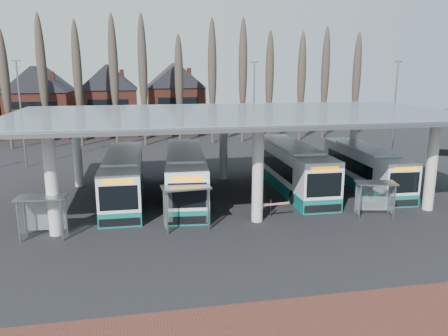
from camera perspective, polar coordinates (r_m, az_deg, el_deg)
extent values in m
plane|color=black|center=(25.49, 5.83, -8.75)|extent=(140.00, 140.00, 0.00)
cylinder|color=silver|center=(26.40, -21.57, -2.01)|extent=(0.70, 0.70, 6.00)
cylinder|color=silver|center=(37.03, -18.63, 2.27)|extent=(0.70, 0.70, 6.00)
cylinder|color=silver|center=(26.88, 4.43, -0.87)|extent=(0.70, 0.70, 6.00)
cylinder|color=silver|center=(37.37, -0.07, 3.04)|extent=(0.70, 0.70, 6.00)
cylinder|color=silver|center=(32.19, 25.49, 0.18)|extent=(0.70, 0.70, 6.00)
cylinder|color=silver|center=(41.35, 16.50, 3.46)|extent=(0.70, 0.70, 6.00)
cube|color=gray|center=(31.60, 1.85, 7.19)|extent=(32.00, 16.00, 0.12)
cube|color=silver|center=(31.59, 1.85, 7.32)|extent=(31.50, 15.50, 0.04)
cone|color=#473D33|center=(57.65, -26.52, 9.41)|extent=(0.36, 0.36, 14.50)
ellipsoid|color=#473D33|center=(57.62, -26.70, 11.13)|extent=(1.10, 1.10, 11.02)
cone|color=#473D33|center=(56.75, -22.58, 9.74)|extent=(0.36, 0.36, 14.50)
ellipsoid|color=#473D33|center=(56.71, -22.73, 11.49)|extent=(1.10, 1.10, 11.02)
cone|color=#473D33|center=(56.12, -18.52, 10.03)|extent=(0.36, 0.36, 14.50)
ellipsoid|color=#473D33|center=(56.08, -18.65, 11.80)|extent=(1.10, 1.10, 11.02)
cone|color=#473D33|center=(55.76, -14.38, 10.27)|extent=(0.36, 0.36, 14.50)
ellipsoid|color=#473D33|center=(55.72, -14.48, 12.05)|extent=(1.10, 1.10, 11.02)
cone|color=#473D33|center=(55.70, -10.20, 10.46)|extent=(0.36, 0.36, 14.50)
ellipsoid|color=#473D33|center=(55.66, -10.27, 12.25)|extent=(1.10, 1.10, 11.02)
cone|color=#473D33|center=(55.91, -6.03, 10.60)|extent=(0.36, 0.36, 14.50)
ellipsoid|color=#473D33|center=(55.88, -6.07, 12.38)|extent=(1.10, 1.10, 11.02)
cone|color=#473D33|center=(56.42, -1.91, 10.68)|extent=(0.36, 0.36, 14.50)
ellipsoid|color=#473D33|center=(56.38, -1.93, 12.45)|extent=(1.10, 1.10, 11.02)
cone|color=#473D33|center=(57.20, 2.11, 10.71)|extent=(0.36, 0.36, 14.50)
ellipsoid|color=#473D33|center=(57.16, 2.13, 12.45)|extent=(1.10, 1.10, 11.02)
cone|color=#473D33|center=(58.24, 6.02, 10.68)|extent=(0.36, 0.36, 14.50)
ellipsoid|color=#473D33|center=(58.20, 6.06, 12.39)|extent=(1.10, 1.10, 11.02)
cone|color=#473D33|center=(59.54, 9.76, 10.62)|extent=(0.36, 0.36, 14.50)
ellipsoid|color=#473D33|center=(59.50, 9.83, 12.29)|extent=(1.10, 1.10, 11.02)
cone|color=#473D33|center=(61.07, 13.33, 10.51)|extent=(0.36, 0.36, 14.50)
ellipsoid|color=#473D33|center=(61.03, 13.42, 12.14)|extent=(1.10, 1.10, 11.02)
cone|color=#473D33|center=(62.81, 16.72, 10.37)|extent=(0.36, 0.36, 14.50)
ellipsoid|color=#473D33|center=(62.78, 16.82, 11.96)|extent=(1.10, 1.10, 11.02)
cube|color=maroon|center=(68.24, -22.62, 6.92)|extent=(8.00, 10.00, 7.00)
pyramid|color=black|center=(68.00, -23.13, 12.79)|extent=(8.30, 10.30, 3.50)
cube|color=maroon|center=(67.02, -14.58, 7.40)|extent=(8.00, 10.00, 7.00)
pyramid|color=black|center=(66.77, -14.93, 13.39)|extent=(8.30, 10.30, 3.50)
cube|color=maroon|center=(67.13, -6.40, 7.74)|extent=(8.00, 10.00, 7.00)
pyramid|color=black|center=(66.89, -6.55, 13.72)|extent=(8.30, 10.30, 3.50)
cylinder|color=slate|center=(46.17, -24.94, 6.23)|extent=(0.16, 0.16, 10.00)
cube|color=slate|center=(45.97, -25.55, 12.54)|extent=(0.80, 0.15, 0.15)
cylinder|color=slate|center=(50.56, 3.92, 7.85)|extent=(0.16, 0.16, 10.00)
cube|color=slate|center=(50.38, 4.01, 13.64)|extent=(0.80, 0.15, 0.15)
cylinder|color=slate|center=(50.69, 21.35, 7.03)|extent=(0.16, 0.16, 10.00)
cube|color=slate|center=(50.51, 21.83, 12.78)|extent=(0.80, 0.15, 0.15)
cube|color=white|center=(32.50, -12.97, -0.90)|extent=(2.84, 12.20, 2.83)
cube|color=#0D6661|center=(32.85, -12.85, -3.22)|extent=(2.86, 12.22, 0.91)
cube|color=white|center=(32.20, -13.10, 1.64)|extent=(2.48, 7.33, 0.18)
cube|color=black|center=(32.97, -12.94, -0.52)|extent=(2.81, 8.80, 1.11)
cube|color=black|center=(26.65, -13.60, -3.83)|extent=(2.27, 0.11, 1.52)
cube|color=black|center=(38.39, -12.54, 1.36)|extent=(2.19, 0.11, 1.21)
cube|color=orange|center=(26.38, -13.71, -1.73)|extent=(1.81, 0.09, 0.30)
cube|color=black|center=(27.12, -13.43, -6.90)|extent=(2.45, 0.13, 0.51)
cylinder|color=black|center=(29.26, -15.49, -5.29)|extent=(0.30, 0.98, 0.97)
cylinder|color=black|center=(29.11, -10.90, -5.14)|extent=(0.30, 0.98, 0.97)
cylinder|color=black|center=(36.34, -14.44, -1.71)|extent=(0.30, 0.98, 0.97)
cylinder|color=black|center=(36.21, -10.75, -1.57)|extent=(0.30, 0.98, 0.97)
cube|color=white|center=(32.37, -5.04, -0.56)|extent=(3.78, 12.75, 2.93)
cube|color=#0D6661|center=(32.72, -4.99, -2.97)|extent=(3.80, 12.77, 0.94)
cube|color=white|center=(32.05, -5.09, 2.08)|extent=(3.07, 7.72, 0.19)
cube|color=black|center=(32.85, -5.06, -0.17)|extent=(3.51, 9.25, 1.15)
cube|color=black|center=(26.30, -4.78, -3.59)|extent=(2.34, 0.27, 1.57)
cube|color=black|center=(38.46, -5.22, 1.74)|extent=(2.27, 0.27, 1.26)
cube|color=orange|center=(26.02, -4.82, -1.38)|extent=(1.87, 0.22, 0.31)
cube|color=black|center=(26.79, -4.71, -6.80)|extent=(2.53, 0.31, 0.52)
cylinder|color=black|center=(28.91, -7.24, -5.10)|extent=(0.38, 1.03, 1.00)
cylinder|color=black|center=(28.95, -2.43, -4.98)|extent=(0.38, 1.03, 1.00)
cylinder|color=black|center=(36.26, -7.02, -1.40)|extent=(0.38, 1.03, 1.00)
cylinder|color=black|center=(36.29, -3.20, -1.31)|extent=(0.38, 1.03, 1.00)
cube|color=white|center=(34.92, 8.90, 0.39)|extent=(2.99, 12.89, 3.00)
cube|color=#0D6661|center=(35.25, 8.82, -1.90)|extent=(3.01, 12.91, 0.96)
cube|color=white|center=(34.62, 8.99, 2.90)|extent=(2.61, 7.75, 0.19)
cube|color=black|center=(35.39, 8.63, 0.75)|extent=(2.96, 9.30, 1.18)
cube|color=black|center=(29.10, 12.94, -2.18)|extent=(2.40, 0.11, 1.60)
cube|color=black|center=(40.88, 6.04, 2.44)|extent=(2.32, 0.11, 1.28)
cube|color=orange|center=(28.85, 13.04, -0.12)|extent=(1.91, 0.09, 0.32)
cube|color=black|center=(29.56, 12.78, -5.18)|extent=(2.59, 0.14, 0.53)
cylinder|color=black|center=(31.15, 9.05, -3.81)|extent=(0.32, 1.03, 1.03)
cylinder|color=black|center=(32.03, 13.25, -3.54)|extent=(0.32, 1.03, 1.03)
cylinder|color=black|center=(38.36, 5.30, -0.55)|extent=(0.32, 1.03, 1.03)
cylinder|color=black|center=(39.08, 8.80, -0.40)|extent=(0.32, 1.03, 1.03)
cube|color=white|center=(37.04, 17.92, 0.34)|extent=(2.98, 11.71, 2.71)
cube|color=#0D6661|center=(37.33, 17.78, -1.62)|extent=(3.00, 11.73, 0.87)
cube|color=white|center=(36.78, 18.07, 2.48)|extent=(2.53, 7.06, 0.17)
cube|color=black|center=(37.44, 17.61, 0.64)|extent=(2.87, 8.47, 1.06)
cube|color=black|center=(32.10, 22.47, -1.79)|extent=(2.17, 0.15, 1.45)
cube|color=black|center=(42.17, 14.47, 2.15)|extent=(2.10, 0.15, 1.16)
cube|color=orange|center=(31.89, 22.62, -0.10)|extent=(1.73, 0.12, 0.29)
cube|color=black|center=(32.48, 22.24, -4.26)|extent=(2.35, 0.18, 0.48)
cylinder|color=black|center=(33.66, 18.82, -3.18)|extent=(0.31, 0.94, 0.93)
cylinder|color=black|center=(34.74, 22.10, -2.96)|extent=(0.31, 0.94, 0.93)
cylinder|color=black|center=(39.85, 14.21, -0.46)|extent=(0.31, 0.94, 0.93)
cylinder|color=black|center=(40.76, 17.12, -0.34)|extent=(0.31, 0.94, 0.93)
cube|color=gray|center=(26.47, -25.25, -6.43)|extent=(0.08, 0.08, 2.35)
cube|color=gray|center=(25.83, -20.47, -6.46)|extent=(0.08, 0.08, 2.35)
cube|color=gray|center=(27.40, -24.57, -5.73)|extent=(0.08, 0.08, 2.35)
cube|color=gray|center=(26.78, -19.95, -5.74)|extent=(0.08, 0.08, 2.35)
cube|color=gray|center=(26.24, -22.81, -3.55)|extent=(2.73, 1.52, 0.09)
cube|color=silver|center=(27.10, -22.27, -5.61)|extent=(2.26, 0.22, 1.88)
cube|color=silver|center=(26.93, -25.01, -5.98)|extent=(0.12, 1.04, 1.88)
cube|color=silver|center=(26.28, -20.11, -5.99)|extent=(0.12, 1.04, 1.88)
cube|color=gray|center=(25.32, -7.45, -5.89)|extent=(0.09, 0.09, 2.54)
cube|color=gray|center=(25.74, -2.05, -5.47)|extent=(0.09, 0.09, 2.54)
cube|color=gray|center=(26.37, -7.80, -5.13)|extent=(0.09, 0.09, 2.54)
cube|color=gray|center=(26.78, -2.61, -4.75)|extent=(0.09, 0.09, 2.54)
cube|color=gray|center=(25.64, -5.01, -2.50)|extent=(2.94, 1.63, 0.10)
cube|color=silver|center=(26.58, -5.20, -4.81)|extent=(2.43, 0.22, 2.03)
cube|color=silver|center=(25.82, -7.74, -5.41)|extent=(0.13, 1.12, 2.03)
cube|color=silver|center=(26.25, -2.23, -4.99)|extent=(0.13, 1.12, 2.03)
cube|color=gray|center=(28.91, 17.36, -4.33)|extent=(0.08, 0.08, 2.23)
cube|color=gray|center=(29.60, 21.34, -4.24)|extent=(0.08, 0.08, 2.23)
cube|color=gray|center=(29.81, 16.84, -3.78)|extent=(0.08, 0.08, 2.23)
cube|color=gray|center=(30.47, 20.71, -3.70)|extent=(0.08, 0.08, 2.23)
cube|color=gray|center=(29.38, 19.24, -1.84)|extent=(2.70, 1.73, 0.09)
cube|color=silver|center=(30.15, 18.77, -3.64)|extent=(2.10, 0.47, 1.78)
cube|color=silver|center=(29.34, 17.02, -3.96)|extent=(0.24, 0.97, 1.78)
cube|color=silver|center=(30.04, 21.11, -3.88)|extent=(0.24, 0.97, 1.78)
cube|color=black|center=(28.53, 6.11, -5.20)|extent=(0.08, 0.08, 1.11)
cube|color=red|center=(27.95, 6.43, -4.73)|extent=(2.21, 0.30, 0.10)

